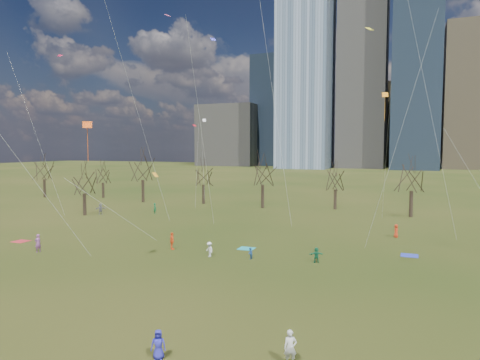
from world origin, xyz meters
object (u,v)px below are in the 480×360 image
at_px(blanket_crimson, 21,241).
at_px(blanket_teal, 246,249).
at_px(blanket_navy, 409,255).
at_px(person_4, 172,241).
at_px(person_1, 290,348).
at_px(person_0, 158,345).

bearing_deg(blanket_crimson, blanket_teal, 14.02).
height_order(blanket_navy, person_4, person_4).
bearing_deg(person_4, blanket_navy, -117.40).
height_order(blanket_teal, person_1, person_1).
bearing_deg(blanket_teal, blanket_crimson, -165.98).
xyz_separation_m(blanket_crimson, person_1, (35.09, -15.25, 0.84)).
height_order(blanket_crimson, person_1, person_1).
xyz_separation_m(blanket_crimson, person_4, (17.65, 3.01, 0.87)).
bearing_deg(person_4, blanket_crimson, 56.56).
height_order(blanket_teal, blanket_crimson, same).
distance_m(blanket_navy, blanket_crimson, 41.37).
distance_m(person_1, person_4, 25.25).
distance_m(blanket_teal, blanket_crimson, 25.38).
bearing_deg(blanket_navy, blanket_crimson, -166.90).
relative_size(blanket_crimson, person_4, 0.90).
distance_m(blanket_crimson, person_0, 33.64).
bearing_deg(person_1, person_0, 176.33).
relative_size(blanket_teal, blanket_navy, 1.00).
relative_size(blanket_crimson, person_1, 0.93).
height_order(blanket_navy, person_1, person_1).
distance_m(blanket_navy, person_0, 28.86).
relative_size(blanket_navy, person_1, 0.93).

